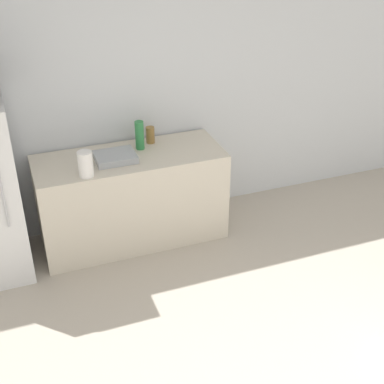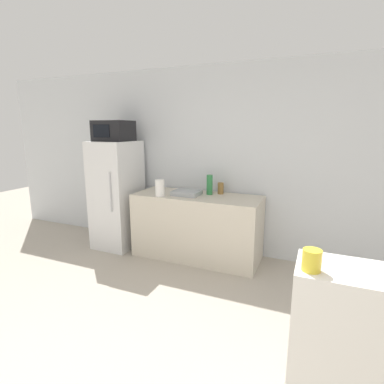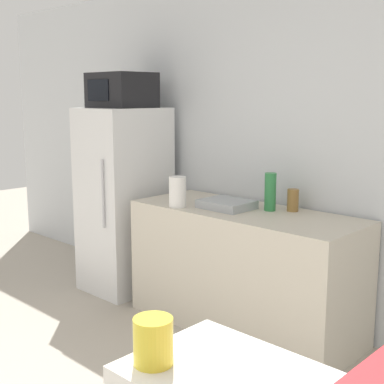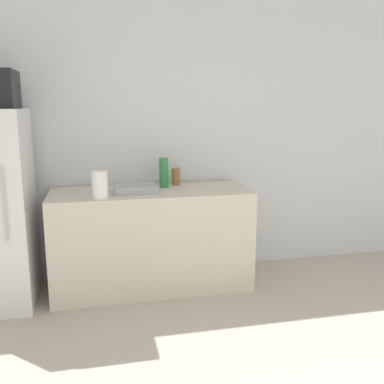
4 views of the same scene
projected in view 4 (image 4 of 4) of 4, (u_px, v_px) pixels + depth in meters
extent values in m
cube|color=silver|center=(178.00, 138.00, 4.06)|extent=(8.00, 0.06, 2.60)
cylinder|color=#B7B7BC|center=(4.00, 204.00, 3.07)|extent=(0.02, 0.02, 0.55)
cube|color=beige|center=(151.00, 239.00, 3.79)|extent=(1.71, 0.67, 0.88)
cube|color=#9EA3A8|center=(135.00, 189.00, 3.63)|extent=(0.36, 0.29, 0.06)
cylinder|color=#2D7F42|center=(164.00, 173.00, 3.82)|extent=(0.08, 0.08, 0.27)
cylinder|color=olive|center=(176.00, 177.00, 3.94)|extent=(0.08, 0.08, 0.16)
cylinder|color=white|center=(100.00, 185.00, 3.36)|extent=(0.13, 0.13, 0.22)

